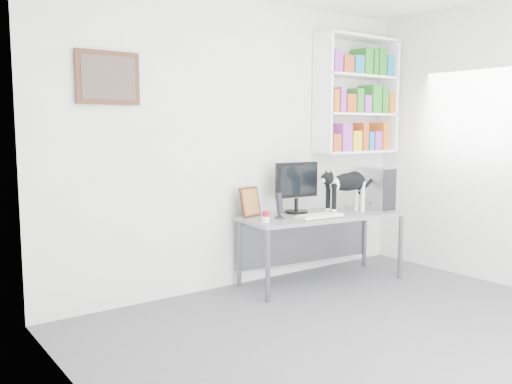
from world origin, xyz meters
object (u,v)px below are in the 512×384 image
at_px(keyboard, 319,216).
at_px(soup_can, 266,217).
at_px(bookshelf, 357,95).
at_px(leaning_print, 250,201).
at_px(monitor, 296,187).
at_px(cat, 347,192).
at_px(speaker, 279,205).
at_px(pc_tower, 374,188).
at_px(desk, 322,248).

relative_size(keyboard, soup_can, 4.69).
distance_m(bookshelf, leaning_print, 1.74).
xyz_separation_m(monitor, cat, (0.38, -0.31, -0.05)).
distance_m(monitor, cat, 0.49).
height_order(monitor, speaker, monitor).
relative_size(leaning_print, soup_can, 2.93).
distance_m(speaker, cat, 0.74).
bearing_deg(speaker, leaning_print, 108.48).
distance_m(speaker, leaning_print, 0.30).
bearing_deg(pc_tower, keyboard, -169.70).
distance_m(desk, monitor, 0.65).
bearing_deg(leaning_print, cat, -36.11).
distance_m(bookshelf, cat, 1.18).
xyz_separation_m(pc_tower, cat, (-0.46, -0.06, -0.01)).
distance_m(desk, cat, 0.60).
bearing_deg(desk, keyboard, -133.10).
bearing_deg(speaker, pc_tower, -16.05).
distance_m(monitor, pc_tower, 0.87).
height_order(monitor, keyboard, monitor).
bearing_deg(soup_can, pc_tower, -0.02).
bearing_deg(speaker, keyboard, -42.99).
height_order(desk, keyboard, keyboard).
height_order(leaning_print, cat, cat).
bearing_deg(pc_tower, speaker, 179.01).
bearing_deg(leaning_print, monitor, -21.97).
bearing_deg(desk, bookshelf, 28.45).
bearing_deg(soup_can, leaning_print, 77.98).
bearing_deg(bookshelf, speaker, -168.70).
bearing_deg(leaning_print, bookshelf, -10.96).
distance_m(bookshelf, speaker, 1.65).
bearing_deg(keyboard, leaning_print, 138.28).
relative_size(bookshelf, monitor, 2.45).
distance_m(desk, speaker, 0.68).
distance_m(bookshelf, monitor, 1.30).
relative_size(bookshelf, pc_tower, 2.91).
bearing_deg(leaning_print, speaker, -70.52).
height_order(speaker, leaning_print, leaning_print).
bearing_deg(pc_tower, soup_can, -176.68).
bearing_deg(speaker, cat, -23.87).
distance_m(monitor, leaning_print, 0.51).
xyz_separation_m(keyboard, speaker, (-0.32, 0.19, 0.10)).
relative_size(desk, pc_tower, 3.82).
bearing_deg(monitor, desk, -47.13).
bearing_deg(desk, cat, -19.46).
bearing_deg(monitor, cat, -34.79).
distance_m(desk, soup_can, 0.82).
bearing_deg(monitor, keyboard, -88.22).
distance_m(bookshelf, pc_tower, 1.02).
relative_size(desk, leaning_print, 5.67).
bearing_deg(leaning_print, pc_tower, -25.35).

